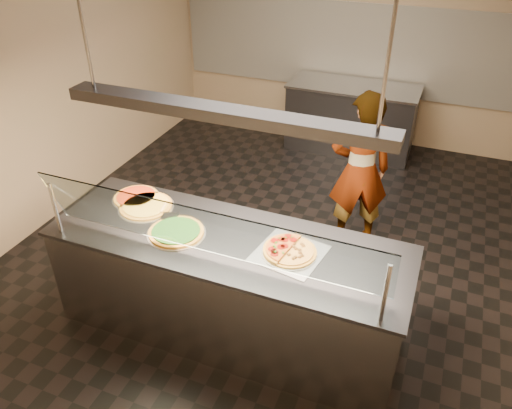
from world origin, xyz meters
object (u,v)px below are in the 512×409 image
at_px(sneeze_guard, 204,232).
at_px(perforated_tray, 290,252).
at_px(half_pizza_pepperoni, 278,246).
at_px(pizza_spatula, 166,211).
at_px(half_pizza_sausage, 302,253).
at_px(serving_counter, 229,285).
at_px(pizza_spinach, 176,231).
at_px(pizza_tomato, 136,197).
at_px(pizza_cheese, 146,206).
at_px(heat_lamp_housing, 222,113).
at_px(prep_table, 351,118).
at_px(worker, 360,171).

xyz_separation_m(sneeze_guard, perforated_tray, (0.49, 0.36, -0.29)).
bearing_deg(half_pizza_pepperoni, pizza_spatula, 173.48).
height_order(perforated_tray, half_pizza_sausage, half_pizza_sausage).
height_order(serving_counter, half_pizza_pepperoni, half_pizza_pepperoni).
distance_m(serving_counter, pizza_spinach, 0.63).
xyz_separation_m(serving_counter, pizza_tomato, (-0.97, 0.24, 0.48)).
height_order(perforated_tray, pizza_cheese, pizza_cheese).
bearing_deg(pizza_spatula, serving_counter, -12.49).
height_order(pizza_tomato, heat_lamp_housing, heat_lamp_housing).
relative_size(pizza_tomato, pizza_spatula, 1.77).
xyz_separation_m(pizza_spinach, heat_lamp_housing, (0.39, 0.08, 1.00)).
relative_size(prep_table, heat_lamp_housing, 0.76).
xyz_separation_m(sneeze_guard, worker, (0.68, 1.99, -0.40)).
height_order(sneeze_guard, half_pizza_sausage, sneeze_guard).
xyz_separation_m(serving_counter, heat_lamp_housing, (0.00, 0.00, 1.48)).
distance_m(sneeze_guard, pizza_tomato, 1.17).
xyz_separation_m(half_pizza_pepperoni, half_pizza_sausage, (0.18, -0.00, -0.01)).
distance_m(half_pizza_pepperoni, pizza_spatula, 1.02).
bearing_deg(heat_lamp_housing, worker, 67.61).
distance_m(serving_counter, worker, 1.82).
distance_m(pizza_tomato, worker, 2.17).
xyz_separation_m(half_pizza_sausage, pizza_cheese, (-1.40, 0.14, -0.01)).
bearing_deg(half_pizza_pepperoni, half_pizza_sausage, -0.20).
xyz_separation_m(sneeze_guard, heat_lamp_housing, (0.00, 0.34, 0.72)).
bearing_deg(half_pizza_sausage, sneeze_guard, -148.32).
bearing_deg(perforated_tray, serving_counter, -177.88).
bearing_deg(sneeze_guard, pizza_tomato, 148.80).
bearing_deg(worker, sneeze_guard, 48.39).
bearing_deg(half_pizza_sausage, pizza_spatula, 174.45).
height_order(perforated_tray, pizza_spatula, pizza_spatula).
distance_m(half_pizza_pepperoni, pizza_tomato, 1.39).
relative_size(half_pizza_pepperoni, half_pizza_sausage, 1.00).
height_order(serving_counter, perforated_tray, perforated_tray).
bearing_deg(half_pizza_pepperoni, serving_counter, -177.24).
height_order(sneeze_guard, pizza_spatula, sneeze_guard).
relative_size(half_pizza_pepperoni, pizza_spinach, 0.90).
height_order(half_pizza_sausage, pizza_cheese, half_pizza_sausage).
bearing_deg(pizza_spinach, worker, 58.07).
distance_m(sneeze_guard, half_pizza_sausage, 0.74).
bearing_deg(serving_counter, worker, 67.61).
bearing_deg(half_pizza_pepperoni, heat_lamp_housing, -177.24).
bearing_deg(pizza_cheese, serving_counter, -10.88).
distance_m(half_pizza_sausage, pizza_cheese, 1.41).
bearing_deg(sneeze_guard, worker, 71.18).
bearing_deg(pizza_cheese, pizza_spinach, -28.91).
xyz_separation_m(sneeze_guard, pizza_spatula, (-0.61, 0.48, -0.27)).
bearing_deg(pizza_tomato, sneeze_guard, -31.20).
height_order(half_pizza_sausage, prep_table, half_pizza_sausage).
height_order(half_pizza_sausage, pizza_spatula, half_pizza_sausage).
relative_size(sneeze_guard, pizza_spatula, 11.28).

